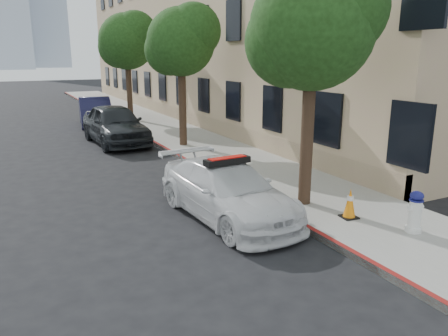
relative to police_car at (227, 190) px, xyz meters
name	(u,v)px	position (x,y,z in m)	size (l,w,h in m)	color
ground	(164,202)	(-0.96, 1.66, -0.64)	(120.00, 120.00, 0.00)	black
sidewalk	(167,130)	(2.64, 11.66, -0.57)	(3.20, 50.00, 0.15)	gray
curb_strip	(136,133)	(1.10, 11.66, -0.57)	(0.12, 50.00, 0.15)	maroon
building	(223,32)	(8.24, 16.66, 4.36)	(8.00, 36.00, 10.00)	tan
tree_near	(314,26)	(1.97, -0.35, 3.63)	(2.92, 2.82, 5.62)	black
tree_mid	(182,41)	(1.97, 7.65, 3.52)	(2.77, 2.64, 5.43)	black
tree_far	(127,41)	(1.97, 15.65, 3.74)	(3.10, 3.00, 5.81)	black
police_car	(227,190)	(0.00, 0.00, 0.00)	(2.13, 4.54, 1.43)	silver
parked_car_mid	(115,124)	(-0.26, 9.85, 0.18)	(1.96, 4.86, 1.66)	black
parked_car_far	(95,112)	(-0.05, 15.24, 0.10)	(1.57, 4.49, 1.48)	#151535
fire_hydrant	(415,212)	(2.85, -2.81, -0.07)	(0.36, 0.33, 0.86)	silver
traffic_cone	(350,203)	(2.23, -1.61, -0.16)	(0.39, 0.39, 0.67)	black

